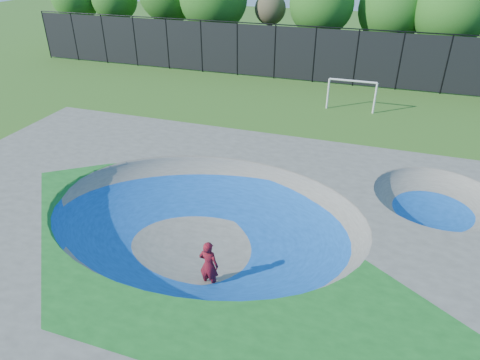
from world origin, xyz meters
name	(u,v)px	position (x,y,z in m)	size (l,w,h in m)	color
ground	(206,245)	(0.00, 0.00, 0.00)	(120.00, 120.00, 0.00)	#2E5C19
skate_deck	(205,228)	(0.00, 0.00, 0.75)	(22.00, 14.00, 1.50)	gray
skater	(209,265)	(0.91, -1.85, 0.85)	(0.62, 0.41, 1.70)	red
skateboard	(210,286)	(0.91, -1.85, 0.03)	(0.78, 0.22, 0.05)	black
soccer_goal	(352,90)	(3.34, 15.52, 1.36)	(2.98, 0.12, 1.96)	silver
fence	(314,54)	(0.00, 21.00, 2.10)	(48.09, 0.09, 4.04)	black
treeline	(331,4)	(0.23, 26.02, 4.93)	(52.70, 7.46, 8.18)	#442B22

